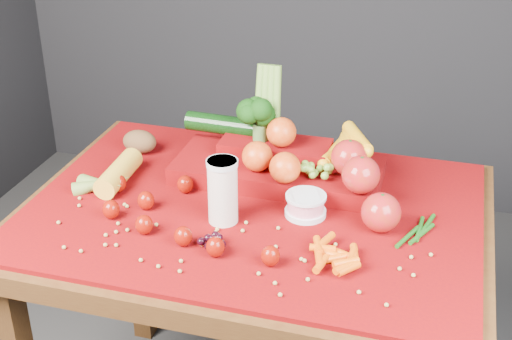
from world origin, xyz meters
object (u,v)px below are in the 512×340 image
(table, at_px, (254,244))
(produce_mound, at_px, (292,160))
(milk_glass, at_px, (223,189))
(yogurt_bowl, at_px, (306,204))

(table, distance_m, produce_mound, 0.23)
(table, height_order, milk_glass, milk_glass)
(milk_glass, bearing_deg, yogurt_bowl, 23.61)
(table, distance_m, milk_glass, 0.21)
(milk_glass, xyz_separation_m, produce_mound, (0.11, 0.23, -0.02))
(yogurt_bowl, bearing_deg, table, 178.72)
(table, bearing_deg, produce_mound, 68.88)
(milk_glass, bearing_deg, produce_mound, 64.93)
(milk_glass, distance_m, produce_mound, 0.25)
(produce_mound, bearing_deg, milk_glass, -115.07)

